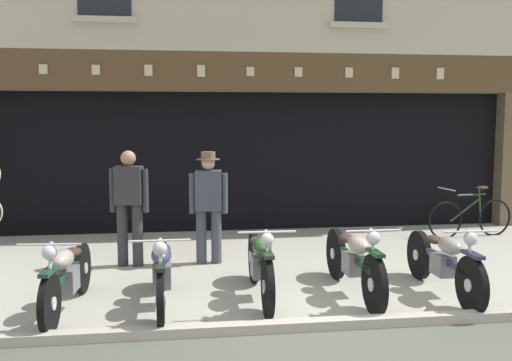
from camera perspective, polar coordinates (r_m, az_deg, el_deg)
name	(u,v)px	position (r m, az deg, el deg)	size (l,w,h in m)	color
shop_facade	(239,140)	(12.49, -1.71, 4.05)	(11.07, 4.42, 5.88)	black
motorcycle_left	(67,275)	(6.69, -18.31, -8.91)	(0.62, 1.95, 0.90)	black
motorcycle_center_left	(162,271)	(6.58, -9.33, -8.85)	(0.62, 1.99, 0.91)	black
motorcycle_center	(260,262)	(6.80, 0.42, -8.14)	(0.62, 2.02, 0.93)	black
motorcycle_center_right	(354,260)	(7.03, 9.70, -7.77)	(0.62, 2.11, 0.93)	black
motorcycle_right	(444,261)	(7.28, 18.16, -7.57)	(0.62, 2.04, 0.92)	black
salesman_left	(129,202)	(8.37, -12.48, -2.13)	(0.55, 0.29, 1.66)	#2D2D33
shopkeeper_center	(209,202)	(8.37, -4.74, -2.15)	(0.56, 0.34, 1.64)	#3D424C
advert_board_near	(358,137)	(11.33, 10.05, 4.31)	(0.80, 0.03, 0.92)	silver
advert_board_far	(406,134)	(11.67, 14.68, 4.45)	(0.71, 0.03, 0.94)	silver
leaning_bicycle	(471,217)	(10.96, 20.56, -3.39)	(1.69, 0.50, 0.93)	black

